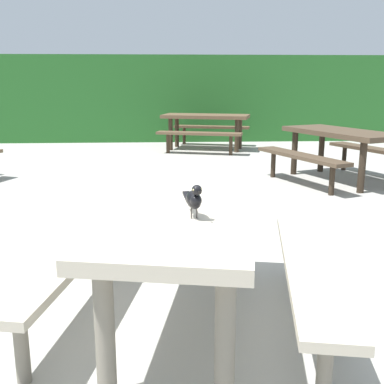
# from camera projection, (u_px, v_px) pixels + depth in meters

# --- Properties ---
(ground_plane) EXTENTS (60.00, 60.00, 0.00)m
(ground_plane) POSITION_uv_depth(u_px,v_px,m) (141.00, 307.00, 2.99)
(ground_plane) COLOR #A3A099
(hedge_wall) EXTENTS (28.00, 1.25, 2.03)m
(hedge_wall) POSITION_uv_depth(u_px,v_px,m) (158.00, 98.00, 11.55)
(hedge_wall) COLOR #235B23
(hedge_wall) RESTS_ON ground
(picnic_table_foreground) EXTENTS (1.97, 1.99, 0.74)m
(picnic_table_foreground) POSITION_uv_depth(u_px,v_px,m) (186.00, 236.00, 2.65)
(picnic_table_foreground) COLOR #B2A893
(picnic_table_foreground) RESTS_ON ground
(bird_grackle) EXTENTS (0.10, 0.28, 0.18)m
(bird_grackle) POSITION_uv_depth(u_px,v_px,m) (194.00, 199.00, 2.32)
(bird_grackle) COLOR black
(bird_grackle) RESTS_ON picnic_table_foreground
(picnic_table_mid_left) EXTENTS (2.10, 2.08, 0.74)m
(picnic_table_mid_left) POSITION_uv_depth(u_px,v_px,m) (206.00, 123.00, 9.88)
(picnic_table_mid_left) COLOR brown
(picnic_table_mid_left) RESTS_ON ground
(picnic_table_mid_right) EXTENTS (2.20, 2.22, 0.74)m
(picnic_table_mid_right) POSITION_uv_depth(u_px,v_px,m) (341.00, 143.00, 6.69)
(picnic_table_mid_right) COLOR #473828
(picnic_table_mid_right) RESTS_ON ground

